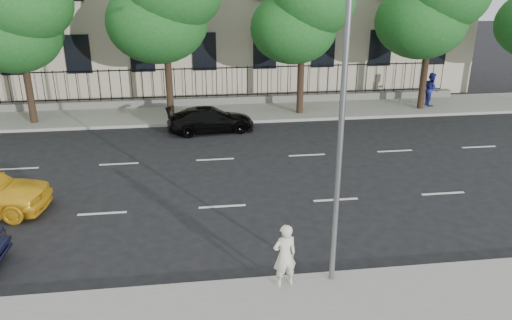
# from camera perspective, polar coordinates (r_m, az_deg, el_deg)

# --- Properties ---
(ground) EXTENTS (120.00, 120.00, 0.00)m
(ground) POSITION_cam_1_polar(r_m,az_deg,el_deg) (14.99, -3.22, -9.57)
(ground) COLOR black
(ground) RESTS_ON ground
(far_sidewalk) EXTENTS (60.00, 4.00, 0.15)m
(far_sidewalk) POSITION_cam_1_polar(r_m,az_deg,el_deg) (27.92, -5.49, 5.35)
(far_sidewalk) COLOR gray
(far_sidewalk) RESTS_ON ground
(lane_markings) EXTENTS (49.60, 4.62, 0.01)m
(lane_markings) POSITION_cam_1_polar(r_m,az_deg,el_deg) (19.22, -4.34, -2.33)
(lane_markings) COLOR silver
(lane_markings) RESTS_ON ground
(iron_fence) EXTENTS (30.00, 0.50, 2.20)m
(iron_fence) POSITION_cam_1_polar(r_m,az_deg,el_deg) (29.42, -5.67, 7.32)
(iron_fence) COLOR slate
(iron_fence) RESTS_ON far_sidewalk
(street_light) EXTENTS (0.25, 3.32, 8.05)m
(street_light) POSITION_cam_1_polar(r_m,az_deg,el_deg) (11.85, 9.23, 8.69)
(street_light) COLOR slate
(street_light) RESTS_ON near_sidewalk
(tree_b) EXTENTS (5.53, 5.12, 8.97)m
(tree_b) POSITION_cam_1_polar(r_m,az_deg,el_deg) (27.50, -25.62, 15.45)
(tree_b) COLOR #382619
(tree_b) RESTS_ON far_sidewalk
(tree_d) EXTENTS (5.34, 4.94, 8.84)m
(tree_d) POSITION_cam_1_polar(r_m,az_deg,el_deg) (26.93, 5.39, 17.25)
(tree_d) COLOR #382619
(tree_d) RESTS_ON far_sidewalk
(black_sedan) EXTENTS (4.45, 2.23, 1.24)m
(black_sedan) POSITION_cam_1_polar(r_m,az_deg,el_deg) (24.81, -5.22, 4.64)
(black_sedan) COLOR black
(black_sedan) RESTS_ON ground
(woman_near) EXTENTS (0.70, 0.54, 1.70)m
(woman_near) POSITION_cam_1_polar(r_m,az_deg,el_deg) (12.57, 3.30, -10.83)
(woman_near) COLOR silver
(woman_near) RESTS_ON near_sidewalk
(pedestrian_far) EXTENTS (0.83, 1.00, 1.89)m
(pedestrian_far) POSITION_cam_1_polar(r_m,az_deg,el_deg) (30.63, 19.38, 7.65)
(pedestrian_far) COLOR navy
(pedestrian_far) RESTS_ON far_sidewalk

